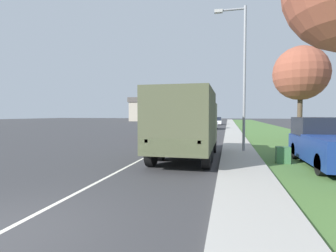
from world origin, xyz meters
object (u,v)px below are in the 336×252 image
object	(u,v)px
military_truck	(186,122)
lamp_post	(241,66)
pickup_truck	(329,144)
car_third_ahead	(217,121)
car_nearest_ahead	(164,130)
car_fourth_ahead	(204,120)
car_second_ahead	(210,124)

from	to	relation	value
military_truck	lamp_post	xyz separation A→B (m)	(2.53, 2.70, 2.94)
pickup_truck	lamp_post	world-z (taller)	lamp_post
military_truck	pickup_truck	distance (m)	5.95
car_third_ahead	lamp_post	size ratio (longest dim) A/B	0.52
car_nearest_ahead	car_fourth_ahead	world-z (taller)	car_nearest_ahead
military_truck	car_second_ahead	xyz separation A→B (m)	(-0.57, 25.38, -0.99)
lamp_post	car_second_ahead	bearing A→B (deg)	97.78
car_fourth_ahead	pickup_truck	xyz separation A→B (m)	(9.60, -50.25, 0.19)
car_second_ahead	car_third_ahead	xyz separation A→B (m)	(0.27, 15.79, -0.06)
car_nearest_ahead	car_third_ahead	distance (m)	30.70
car_second_ahead	military_truck	bearing A→B (deg)	-88.71
car_fourth_ahead	pickup_truck	size ratio (longest dim) A/B	0.92
car_fourth_ahead	lamp_post	size ratio (longest dim) A/B	0.62
car_nearest_ahead	lamp_post	size ratio (longest dim) A/B	0.58
military_truck	lamp_post	distance (m)	4.72
car_nearest_ahead	car_second_ahead	distance (m)	15.04
military_truck	car_nearest_ahead	bearing A→B (deg)	108.96
car_fourth_ahead	pickup_truck	world-z (taller)	pickup_truck
car_second_ahead	car_nearest_ahead	bearing A→B (deg)	-101.85
pickup_truck	car_nearest_ahead	bearing A→B (deg)	131.13
lamp_post	car_fourth_ahead	bearing A→B (deg)	97.52
car_third_ahead	military_truck	bearing A→B (deg)	-89.58
car_third_ahead	pickup_truck	xyz separation A→B (m)	(6.19, -41.45, 0.22)
car_nearest_ahead	car_third_ahead	bearing A→B (deg)	83.72
car_nearest_ahead	car_fourth_ahead	size ratio (longest dim) A/B	0.94
car_second_ahead	car_fourth_ahead	bearing A→B (deg)	97.28
car_third_ahead	pickup_truck	distance (m)	41.91
military_truck	car_fourth_ahead	distance (m)	50.12
car_second_ahead	car_third_ahead	size ratio (longest dim) A/B	1.13
lamp_post	car_third_ahead	bearing A→B (deg)	94.21
car_third_ahead	lamp_post	bearing A→B (deg)	-85.79
car_third_ahead	car_nearest_ahead	bearing A→B (deg)	-96.28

